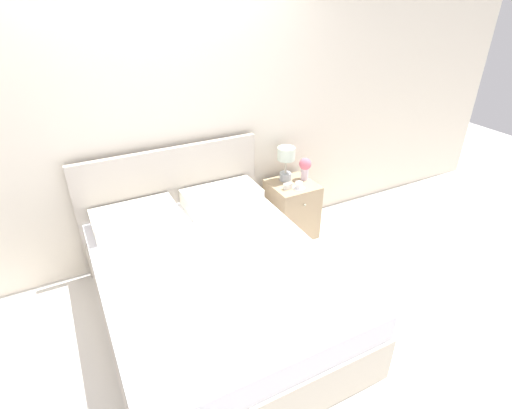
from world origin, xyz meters
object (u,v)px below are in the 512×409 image
(nightstand, at_px, (291,209))
(alarm_clock, at_px, (287,186))
(bed, at_px, (213,284))
(flower_vase, at_px, (305,167))
(table_lamp, at_px, (286,159))
(teacup, at_px, (299,186))

(nightstand, xyz_separation_m, alarm_clock, (-0.11, -0.07, 0.31))
(nightstand, height_order, alarm_clock, alarm_clock)
(bed, xyz_separation_m, nightstand, (1.13, 0.70, -0.01))
(bed, bearing_deg, nightstand, 31.65)
(flower_vase, height_order, alarm_clock, flower_vase)
(nightstand, bearing_deg, table_lamp, 101.31)
(teacup, height_order, alarm_clock, teacup)
(flower_vase, xyz_separation_m, teacup, (-0.16, -0.14, -0.11))
(flower_vase, relative_size, alarm_clock, 2.98)
(bed, relative_size, alarm_clock, 26.74)
(table_lamp, height_order, flower_vase, table_lamp)
(nightstand, distance_m, flower_vase, 0.45)
(alarm_clock, bearing_deg, table_lamp, 64.68)
(flower_vase, distance_m, teacup, 0.24)
(table_lamp, height_order, teacup, table_lamp)
(bed, relative_size, table_lamp, 5.91)
(table_lamp, distance_m, teacup, 0.29)
(bed, height_order, nightstand, bed)
(flower_vase, height_order, teacup, flower_vase)
(bed, distance_m, teacup, 1.31)
(nightstand, distance_m, alarm_clock, 0.34)
(nightstand, height_order, teacup, teacup)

